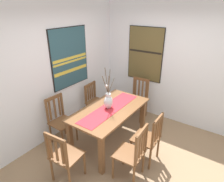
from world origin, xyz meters
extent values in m
cube|color=#8E7051|center=(0.00, 0.00, -0.01)|extent=(6.40, 6.40, 0.03)
cube|color=silver|center=(0.00, 1.86, 1.35)|extent=(6.40, 0.12, 2.70)
cube|color=silver|center=(1.86, 0.00, 1.35)|extent=(0.12, 6.40, 2.70)
cube|color=brown|center=(0.26, 0.69, 0.76)|extent=(1.61, 0.86, 0.03)
cube|color=brown|center=(-0.46, 0.34, 0.37)|extent=(0.08, 0.08, 0.74)
cube|color=brown|center=(0.99, 0.34, 0.37)|extent=(0.08, 0.08, 0.74)
cube|color=brown|center=(-0.46, 1.04, 0.37)|extent=(0.08, 0.08, 0.74)
cube|color=brown|center=(0.99, 1.04, 0.37)|extent=(0.08, 0.08, 0.74)
cube|color=#B7232D|center=(0.26, 0.69, 0.78)|extent=(1.48, 0.36, 0.01)
ellipsoid|color=silver|center=(0.26, 0.72, 0.90)|extent=(0.19, 0.16, 0.26)
cylinder|color=silver|center=(0.26, 0.72, 1.05)|extent=(0.09, 0.09, 0.06)
cylinder|color=brown|center=(0.24, 0.69, 1.32)|extent=(0.03, 0.07, 0.48)
cylinder|color=brown|center=(0.22, 0.68, 1.26)|extent=(0.08, 0.08, 0.38)
cylinder|color=brown|center=(0.32, 0.70, 1.21)|extent=(0.14, 0.05, 0.28)
cylinder|color=brown|center=(0.24, 0.74, 1.32)|extent=(0.05, 0.05, 0.50)
cylinder|color=brown|center=(0.20, 0.74, 1.26)|extent=(0.13, 0.05, 0.37)
sphere|color=white|center=(0.27, 0.77, 1.20)|extent=(0.06, 0.06, 0.06)
cube|color=brown|center=(0.23, -0.09, 0.45)|extent=(0.43, 0.43, 0.03)
cylinder|color=brown|center=(0.05, 0.09, 0.22)|extent=(0.04, 0.04, 0.43)
cylinder|color=brown|center=(0.41, 0.10, 0.22)|extent=(0.04, 0.04, 0.43)
cylinder|color=brown|center=(0.06, -0.27, 0.22)|extent=(0.04, 0.04, 0.43)
cylinder|color=brown|center=(0.42, -0.26, 0.22)|extent=(0.04, 0.04, 0.43)
cube|color=brown|center=(0.06, -0.28, 0.70)|extent=(0.04, 0.04, 0.47)
cube|color=brown|center=(0.42, -0.27, 0.70)|extent=(0.04, 0.04, 0.47)
cube|color=brown|center=(0.24, -0.28, 0.90)|extent=(0.38, 0.04, 0.06)
cube|color=brown|center=(0.10, -0.28, 0.68)|extent=(0.04, 0.02, 0.38)
cube|color=brown|center=(0.19, -0.28, 0.68)|extent=(0.04, 0.02, 0.38)
cube|color=brown|center=(0.28, -0.27, 0.68)|extent=(0.04, 0.02, 0.38)
cube|color=brown|center=(0.38, -0.27, 0.68)|extent=(0.04, 0.02, 0.38)
cube|color=brown|center=(-0.83, 0.72, 0.45)|extent=(0.45, 0.45, 0.03)
cylinder|color=brown|center=(-0.67, 0.91, 0.22)|extent=(0.04, 0.04, 0.43)
cylinder|color=brown|center=(-0.64, 0.55, 0.22)|extent=(0.04, 0.04, 0.43)
cylinder|color=brown|center=(-1.02, 0.89, 0.22)|extent=(0.04, 0.04, 0.43)
cylinder|color=brown|center=(-1.00, 0.53, 0.22)|extent=(0.04, 0.04, 0.43)
cube|color=brown|center=(-1.03, 0.88, 0.69)|extent=(0.04, 0.04, 0.47)
cube|color=brown|center=(-1.01, 0.53, 0.69)|extent=(0.04, 0.04, 0.47)
cube|color=brown|center=(-1.02, 0.70, 0.89)|extent=(0.06, 0.38, 0.06)
cube|color=brown|center=(-1.03, 0.82, 0.68)|extent=(0.02, 0.04, 0.38)
cube|color=brown|center=(-1.02, 0.70, 0.68)|extent=(0.02, 0.04, 0.38)
cube|color=brown|center=(-1.01, 0.59, 0.68)|extent=(0.02, 0.04, 0.38)
cube|color=brown|center=(0.81, 1.45, 0.45)|extent=(0.45, 0.45, 0.03)
cylinder|color=brown|center=(1.00, 1.28, 0.22)|extent=(0.04, 0.04, 0.43)
cylinder|color=brown|center=(0.64, 1.26, 0.22)|extent=(0.04, 0.04, 0.43)
cylinder|color=brown|center=(0.98, 1.64, 0.22)|extent=(0.04, 0.04, 0.43)
cylinder|color=brown|center=(0.62, 1.62, 0.22)|extent=(0.04, 0.04, 0.43)
cube|color=brown|center=(0.98, 1.65, 0.67)|extent=(0.04, 0.04, 0.43)
cube|color=brown|center=(0.62, 1.63, 0.67)|extent=(0.04, 0.04, 0.43)
cube|color=brown|center=(0.80, 1.64, 0.86)|extent=(0.38, 0.06, 0.06)
cube|color=brown|center=(0.95, 1.65, 0.66)|extent=(0.04, 0.02, 0.34)
cube|color=brown|center=(0.87, 1.65, 0.66)|extent=(0.04, 0.02, 0.34)
cube|color=brown|center=(0.80, 1.64, 0.66)|extent=(0.04, 0.02, 0.34)
cube|color=brown|center=(0.72, 1.64, 0.66)|extent=(0.04, 0.02, 0.34)
cube|color=brown|center=(0.65, 1.63, 0.66)|extent=(0.04, 0.02, 0.34)
cube|color=brown|center=(1.41, 0.71, 0.45)|extent=(0.45, 0.45, 0.03)
cylinder|color=brown|center=(1.24, 0.52, 0.22)|extent=(0.04, 0.04, 0.43)
cylinder|color=brown|center=(1.21, 0.88, 0.22)|extent=(0.04, 0.04, 0.43)
cylinder|color=brown|center=(1.60, 0.55, 0.22)|extent=(0.04, 0.04, 0.43)
cylinder|color=brown|center=(1.57, 0.91, 0.22)|extent=(0.04, 0.04, 0.43)
cube|color=brown|center=(1.61, 0.55, 0.71)|extent=(0.04, 0.04, 0.51)
cube|color=brown|center=(1.58, 0.91, 0.71)|extent=(0.04, 0.04, 0.51)
cube|color=brown|center=(1.60, 0.73, 0.94)|extent=(0.06, 0.38, 0.06)
cube|color=brown|center=(1.61, 0.59, 0.70)|extent=(0.02, 0.04, 0.42)
cube|color=brown|center=(1.60, 0.68, 0.70)|extent=(0.02, 0.04, 0.42)
cube|color=brown|center=(1.59, 0.77, 0.70)|extent=(0.02, 0.04, 0.42)
cube|color=brown|center=(1.59, 0.86, 0.70)|extent=(0.02, 0.04, 0.42)
cube|color=brown|center=(-0.25, 1.47, 0.45)|extent=(0.43, 0.43, 0.03)
cylinder|color=brown|center=(-0.07, 1.28, 0.22)|extent=(0.04, 0.04, 0.43)
cylinder|color=brown|center=(-0.43, 1.29, 0.22)|extent=(0.04, 0.04, 0.43)
cylinder|color=brown|center=(-0.06, 1.64, 0.22)|extent=(0.04, 0.04, 0.43)
cylinder|color=brown|center=(-0.42, 1.65, 0.22)|extent=(0.04, 0.04, 0.43)
cube|color=brown|center=(-0.06, 1.65, 0.71)|extent=(0.04, 0.04, 0.50)
cube|color=brown|center=(-0.42, 1.66, 0.71)|extent=(0.04, 0.04, 0.50)
cube|color=brown|center=(-0.24, 1.66, 0.93)|extent=(0.38, 0.04, 0.06)
cube|color=brown|center=(-0.13, 1.65, 0.70)|extent=(0.04, 0.02, 0.41)
cube|color=brown|center=(-0.24, 1.66, 0.70)|extent=(0.04, 0.02, 0.41)
cube|color=brown|center=(-0.36, 1.66, 0.70)|extent=(0.04, 0.02, 0.41)
cube|color=brown|center=(-0.26, -0.04, 0.45)|extent=(0.45, 0.45, 0.03)
cylinder|color=brown|center=(-0.45, 0.13, 0.22)|extent=(0.04, 0.04, 0.43)
cylinder|color=brown|center=(-0.09, 0.15, 0.22)|extent=(0.04, 0.04, 0.43)
cylinder|color=brown|center=(-0.42, -0.23, 0.22)|extent=(0.04, 0.04, 0.43)
cylinder|color=brown|center=(-0.07, -0.21, 0.22)|extent=(0.04, 0.04, 0.43)
cube|color=brown|center=(-0.42, -0.24, 0.71)|extent=(0.04, 0.04, 0.50)
cube|color=brown|center=(-0.07, -0.22, 0.71)|extent=(0.04, 0.04, 0.50)
cube|color=brown|center=(-0.24, -0.23, 0.93)|extent=(0.38, 0.06, 0.06)
cube|color=brown|center=(-0.38, -0.24, 0.69)|extent=(0.04, 0.02, 0.41)
cube|color=brown|center=(-0.29, -0.23, 0.69)|extent=(0.04, 0.02, 0.41)
cube|color=brown|center=(-0.20, -0.23, 0.69)|extent=(0.04, 0.02, 0.41)
cube|color=brown|center=(-0.11, -0.22, 0.69)|extent=(0.04, 0.02, 0.41)
cube|color=black|center=(0.39, 1.80, 1.56)|extent=(0.98, 0.04, 1.21)
cube|color=#284C56|center=(0.39, 1.78, 1.56)|extent=(0.95, 0.01, 1.18)
cube|color=gold|center=(0.39, 1.77, 1.29)|extent=(0.92, 0.00, 0.07)
cube|color=gold|center=(0.39, 1.77, 1.55)|extent=(0.92, 0.00, 0.06)
cube|color=gold|center=(0.39, 1.77, 1.48)|extent=(0.92, 0.00, 0.04)
cube|color=black|center=(1.80, 0.77, 1.49)|extent=(0.04, 0.87, 1.25)
cube|color=brown|center=(1.78, 0.77, 1.49)|extent=(0.01, 0.84, 1.22)
cube|color=black|center=(1.77, 0.77, 1.56)|extent=(0.00, 0.81, 0.04)
camera|label=1|loc=(-2.36, -1.19, 2.58)|focal=31.51mm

